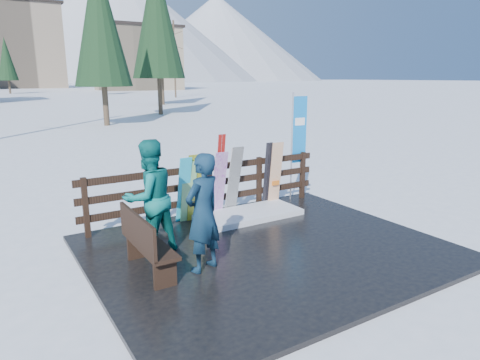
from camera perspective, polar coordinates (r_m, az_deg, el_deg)
ground at (r=7.73m, az=3.72°, el=-9.48°), size 700.00×700.00×0.00m
deck at (r=7.72m, az=3.72°, el=-9.21°), size 6.00×5.00×0.08m
fence at (r=9.28m, az=-4.09°, el=-0.71°), size 5.60×0.10×1.15m
snow_patch at (r=9.25m, az=1.12°, el=-4.60°), size 2.28×1.00×0.12m
bench at (r=6.71m, az=-12.59°, el=-7.99°), size 0.41×1.50×0.97m
snowboard_0 at (r=8.78m, az=-7.51°, el=-1.36°), size 0.25×0.36×1.40m
snowboard_1 at (r=8.84m, az=-6.87°, el=-1.56°), size 0.31×0.26×1.30m
snowboard_2 at (r=8.88m, az=-6.06°, el=-1.06°), size 0.30×0.20×1.42m
snowboard_3 at (r=9.13m, az=-2.82°, el=-0.57°), size 0.29×0.33×1.43m
snowboard_4 at (r=9.30m, az=-0.82°, el=-0.02°), size 0.28×0.39×1.52m
snowboard_5 at (r=9.91m, az=4.76°, el=0.76°), size 0.30×0.19×1.51m
ski_pair_a at (r=9.18m, az=-2.72°, el=0.65°), size 0.16×0.28×1.79m
ski_pair_b at (r=9.86m, az=3.66°, el=0.72°), size 0.17×0.17×1.51m
rental_flag at (r=10.48m, az=7.69°, el=6.12°), size 0.45×0.04×2.60m
person_front at (r=6.56m, az=-4.97°, el=-4.39°), size 0.79×0.65×1.86m
person_back at (r=7.32m, az=-11.99°, el=-2.29°), size 1.10×0.95×1.96m
trees at (r=54.16m, az=-24.79°, el=15.14°), size 42.19×68.86×12.90m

